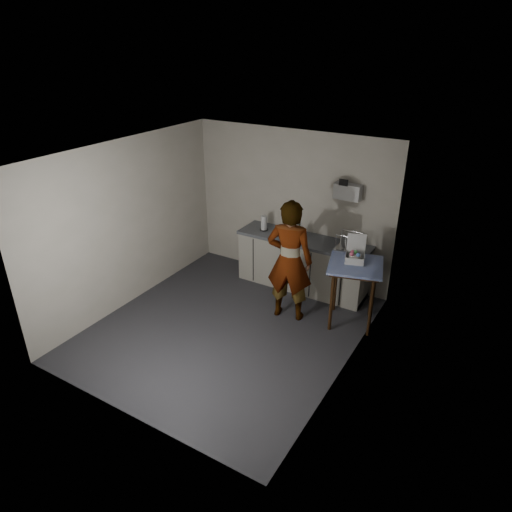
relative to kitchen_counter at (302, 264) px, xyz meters
The scene contains 15 objects.
ground 1.80m from the kitchen_counter, 103.24° to the right, with size 4.00×4.00×0.00m, color #2B2B30.
wall_back 1.00m from the kitchen_counter, 144.05° to the left, with size 3.60×0.02×2.60m, color #B9B3A1.
wall_right 2.36m from the kitchen_counter, 50.73° to the right, with size 0.02×4.00×2.60m, color #B9B3A1.
wall_left 2.91m from the kitchen_counter, 142.18° to the right, with size 0.02×4.00×2.60m, color #B9B3A1.
ceiling 2.78m from the kitchen_counter, 103.24° to the right, with size 3.60×4.00×0.01m, color white.
kitchen_counter is the anchor object (origin of this frame).
wall_shelf 1.47m from the kitchen_counter, 20.15° to the left, with size 0.42×0.18×0.37m.
side_table 1.32m from the kitchen_counter, 28.61° to the right, with size 0.94×0.94×0.98m.
standing_man 1.07m from the kitchen_counter, 77.55° to the right, with size 0.69×0.45×1.88m, color #B2A593.
soap_bottle 0.62m from the kitchen_counter, 134.11° to the right, with size 0.10×0.10×0.26m, color black.
soda_can 0.55m from the kitchen_counter, 154.96° to the right, with size 0.07×0.07×0.13m, color red.
dark_bottle 0.65m from the kitchen_counter, behind, with size 0.06×0.06×0.22m, color black.
paper_towel 0.96m from the kitchen_counter, behind, with size 0.15×0.15×0.26m.
dish_rack 0.94m from the kitchen_counter, ahead, with size 0.38×0.28×0.26m.
bakery_box 1.33m from the kitchen_counter, 26.20° to the right, with size 0.34×0.34×0.38m.
Camera 1 is at (3.24, -4.62, 3.92)m, focal length 32.00 mm.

